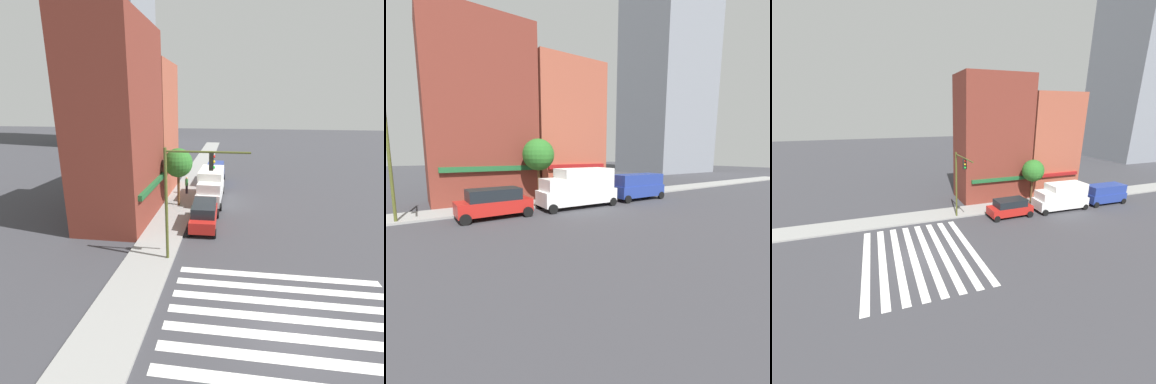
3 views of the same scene
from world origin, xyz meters
TOP-DOWN VIEW (x-y plane):
  - ground_plane at (0.00, 0.00)m, footprint 200.00×200.00m
  - sidewalk_left at (0.00, 7.50)m, footprint 120.00×3.00m
  - crosswalk_stripes at (0.00, 0.00)m, footprint 8.55×10.80m
  - storefront_row at (14.76, 11.50)m, footprint 16.14×5.30m
  - traffic_signal at (4.99, 5.37)m, footprint 0.32×4.78m
  - suv_red at (10.40, 4.70)m, footprint 4.74×2.12m
  - box_truck_white at (16.93, 4.70)m, footprint 6.26×2.42m
  - van_blue at (23.38, 4.70)m, footprint 5.03×2.22m
  - pedestrian_green_top at (18.47, 7.33)m, footprint 0.32×0.32m
  - street_tree at (14.83, 7.50)m, footprint 2.60×2.60m

SIDE VIEW (x-z plane):
  - ground_plane at x=0.00m, z-range 0.00..0.00m
  - crosswalk_stripes at x=0.00m, z-range 0.00..0.01m
  - sidewalk_left at x=0.00m, z-range 0.00..0.15m
  - suv_red at x=10.40m, z-range 0.06..2.00m
  - pedestrian_green_top at x=18.47m, z-range 0.19..1.96m
  - van_blue at x=23.38m, z-range 0.12..2.46m
  - box_truck_white at x=16.93m, z-range 0.07..3.11m
  - street_tree at x=14.83m, z-range 1.46..6.72m
  - traffic_signal at x=4.99m, z-range 1.22..8.15m
  - storefront_row at x=14.76m, z-range -0.40..14.56m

